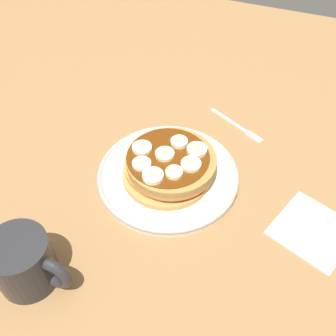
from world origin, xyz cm
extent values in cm
cube|color=olive|center=(0.00, 0.00, -1.50)|extent=(140.00, 140.00, 3.00)
cylinder|color=silver|center=(0.00, 0.00, 0.68)|extent=(24.23, 24.23, 1.36)
torus|color=#A19E96|center=(0.00, 0.00, 1.15)|extent=(24.46, 24.46, 0.95)
cylinder|color=#D28747|center=(0.49, -0.53, 1.86)|extent=(15.13, 15.13, 1.01)
cylinder|color=#C08A41|center=(-0.25, 0.56, 2.87)|extent=(15.18, 15.18, 1.01)
cylinder|color=#B57B40|center=(0.60, -0.03, 3.87)|extent=(14.84, 14.84, 1.01)
cylinder|color=olive|center=(0.60, 0.07, 4.88)|extent=(15.01, 15.01, 1.01)
cylinder|color=#592B0A|center=(0.00, 0.00, 5.46)|extent=(13.78, 13.78, 0.16)
cylinder|color=#F3F3C2|center=(-0.56, 0.42, 5.79)|extent=(3.16, 3.16, 0.81)
cylinder|color=tan|center=(-0.56, 0.42, 6.23)|extent=(0.89, 0.89, 0.08)
cylinder|color=#F3E2C0|center=(-4.62, 0.30, 5.77)|extent=(3.32, 3.32, 0.78)
cylinder|color=tan|center=(-4.62, 0.30, 6.20)|extent=(0.93, 0.93, 0.08)
cylinder|color=#EEE7BF|center=(0.68, 3.51, 5.81)|extent=(2.93, 2.93, 0.85)
cylinder|color=tan|center=(0.68, 3.51, 6.28)|extent=(0.82, 0.82, 0.08)
cylinder|color=#FEE7BB|center=(-0.54, -5.12, 5.83)|extent=(3.38, 3.38, 0.90)
cylinder|color=tan|center=(-0.54, -5.12, 6.32)|extent=(0.95, 0.95, 0.08)
cylinder|color=beige|center=(-3.26, -3.31, 5.73)|extent=(3.10, 3.10, 0.68)
cylinder|color=tan|center=(-3.26, -3.31, 6.11)|extent=(0.87, 0.87, 0.08)
cylinder|color=#EBF2B7|center=(2.29, -3.24, 5.80)|extent=(2.77, 2.77, 0.84)
cylinder|color=tan|center=(2.29, -3.24, 6.26)|extent=(0.78, 0.78, 0.08)
cylinder|color=beige|center=(4.18, -0.61, 5.78)|extent=(3.30, 3.30, 0.79)
cylinder|color=tan|center=(4.18, -0.61, 6.21)|extent=(0.92, 0.92, 0.08)
cylinder|color=#F8E8BB|center=(4.06, 2.77, 5.84)|extent=(3.39, 3.39, 0.92)
cylinder|color=tan|center=(4.06, 2.77, 6.34)|extent=(0.95, 0.95, 0.08)
cylinder|color=#262628|center=(-11.65, -24.35, 4.22)|extent=(8.43, 8.43, 8.43)
cylinder|color=black|center=(-11.65, -24.35, 7.59)|extent=(7.16, 7.16, 0.51)
torus|color=#262628|center=(-7.23, -24.35, 4.22)|extent=(6.24, 1.52, 6.24)
cube|color=white|center=(24.97, -1.95, 0.15)|extent=(14.19, 14.19, 0.30)
cube|color=silver|center=(5.89, 18.56, 0.25)|extent=(8.78, 4.94, 0.50)
cube|color=silver|center=(11.68, 15.61, 0.25)|extent=(3.69, 2.71, 0.50)
camera|label=1|loc=(16.25, -42.39, 52.58)|focal=42.67mm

